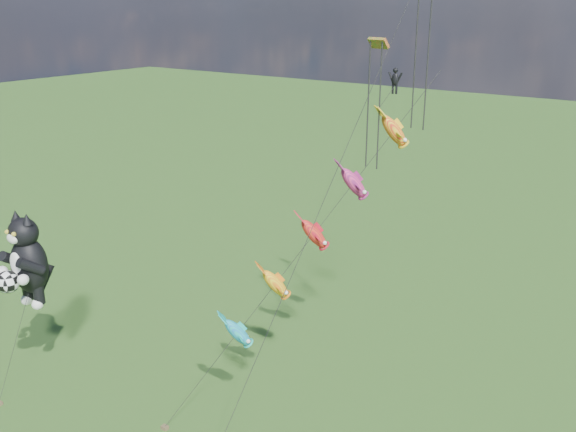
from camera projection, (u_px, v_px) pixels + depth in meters
The scene contains 4 objects.
ground at pixel (48, 367), 43.56m from camera, with size 300.00×300.00×0.00m, color #194110.
cat_kite_rig at pixel (25, 260), 38.50m from camera, with size 2.80×4.32×11.87m.
fish_windsock_rig at pixel (313, 235), 35.59m from camera, with size 10.68×12.03×20.14m.
parafoil_rig at pixel (391, 79), 34.17m from camera, with size 4.00×17.34×26.12m.
Camera 1 is at (35.28, -21.62, 23.64)m, focal length 40.00 mm.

